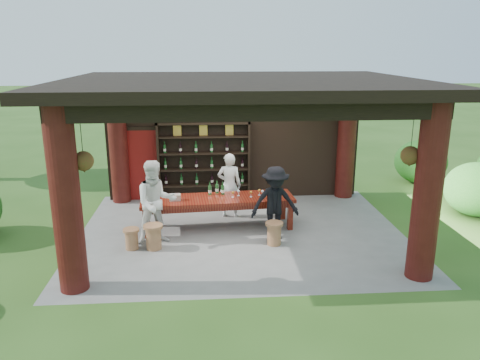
{
  "coord_description": "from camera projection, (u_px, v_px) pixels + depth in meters",
  "views": [
    {
      "loc": [
        -0.77,
        -10.07,
        4.13
      ],
      "look_at": [
        0.0,
        0.4,
        1.15
      ],
      "focal_mm": 35.0,
      "sensor_mm": 36.0,
      "label": 1
    }
  ],
  "objects": [
    {
      "name": "guest_man",
      "position": [
        275.0,
        203.0,
        10.3
      ],
      "size": [
        1.12,
        0.7,
        1.66
      ],
      "primitive_type": "imported",
      "rotation": [
        0.0,
        0.0,
        0.08
      ],
      "color": "black",
      "rests_on": "ground"
    },
    {
      "name": "host",
      "position": [
        229.0,
        185.0,
        11.66
      ],
      "size": [
        0.64,
        0.46,
        1.64
      ],
      "primitive_type": "imported",
      "rotation": [
        0.0,
        0.0,
        3.02
      ],
      "color": "silver",
      "rests_on": "ground"
    },
    {
      "name": "stool_near_left",
      "position": [
        153.0,
        236.0,
        9.89
      ],
      "size": [
        0.41,
        0.41,
        0.54
      ],
      "rotation": [
        0.0,
        0.0,
        0.07
      ],
      "color": "brown",
      "rests_on": "ground"
    },
    {
      "name": "wine_shelf",
      "position": [
        204.0,
        162.0,
        12.84
      ],
      "size": [
        2.52,
        0.38,
        2.21
      ],
      "color": "black",
      "rests_on": "ground"
    },
    {
      "name": "tasting_table",
      "position": [
        218.0,
        202.0,
        10.96
      ],
      "size": [
        3.62,
        1.19,
        0.75
      ],
      "rotation": [
        0.0,
        0.0,
        0.08
      ],
      "color": "#58120C",
      "rests_on": "ground"
    },
    {
      "name": "shrubs",
      "position": [
        273.0,
        199.0,
        11.45
      ],
      "size": [
        18.98,
        8.39,
        1.36
      ],
      "color": "#194C14",
      "rests_on": "ground"
    },
    {
      "name": "ground",
      "position": [
        241.0,
        232.0,
        10.85
      ],
      "size": [
        90.0,
        90.0,
        0.0
      ],
      "primitive_type": "plane",
      "color": "#2D5119",
      "rests_on": "ground"
    },
    {
      "name": "napkin_basket",
      "position": [
        175.0,
        197.0,
        10.72
      ],
      "size": [
        0.27,
        0.2,
        0.14
      ],
      "primitive_type": "cube",
      "rotation": [
        0.0,
        0.0,
        0.08
      ],
      "color": "#BF6672",
      "rests_on": "tasting_table"
    },
    {
      "name": "stool_far_left",
      "position": [
        132.0,
        238.0,
        9.89
      ],
      "size": [
        0.35,
        0.35,
        0.45
      ],
      "rotation": [
        0.0,
        0.0,
        -0.15
      ],
      "color": "brown",
      "rests_on": "ground"
    },
    {
      "name": "pavilion",
      "position": [
        239.0,
        138.0,
        10.68
      ],
      "size": [
        7.5,
        6.0,
        3.6
      ],
      "color": "slate",
      "rests_on": "ground"
    },
    {
      "name": "trees",
      "position": [
        377.0,
        79.0,
        11.63
      ],
      "size": [
        22.77,
        10.79,
        4.8
      ],
      "color": "#3F2819",
      "rests_on": "ground"
    },
    {
      "name": "guest_woman",
      "position": [
        156.0,
        202.0,
        10.05
      ],
      "size": [
        1.06,
        0.93,
        1.85
      ],
      "primitive_type": "imported",
      "rotation": [
        0.0,
        0.0,
        0.3
      ],
      "color": "silver",
      "rests_on": "ground"
    },
    {
      "name": "stool_near_right",
      "position": [
        274.0,
        233.0,
        10.12
      ],
      "size": [
        0.38,
        0.38,
        0.51
      ],
      "rotation": [
        0.0,
        0.0,
        0.13
      ],
      "color": "brown",
      "rests_on": "ground"
    },
    {
      "name": "table_glasses",
      "position": [
        249.0,
        193.0,
        11.01
      ],
      "size": [
        0.77,
        0.19,
        0.15
      ],
      "color": "silver",
      "rests_on": "tasting_table"
    },
    {
      "name": "table_bottles",
      "position": [
        217.0,
        188.0,
        11.16
      ],
      "size": [
        0.39,
        0.2,
        0.31
      ],
      "color": "#194C1E",
      "rests_on": "tasting_table"
    }
  ]
}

